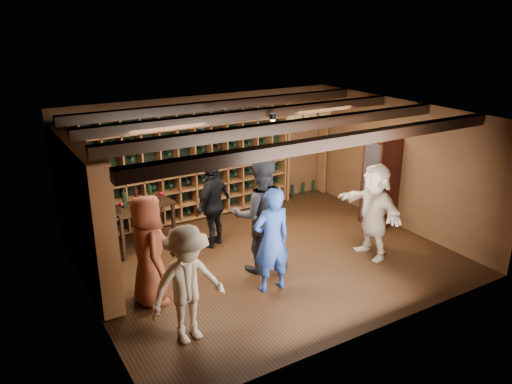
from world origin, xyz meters
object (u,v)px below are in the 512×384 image
guest_woman_black (213,204)px  guest_beige (374,211)px  display_cabinet (380,183)px  guest_khaki (187,285)px  man_blue_shirt (272,240)px  tasting_table (141,209)px  guest_red_floral (149,250)px  man_grey_suit (261,215)px

guest_woman_black → guest_beige: guest_beige is taller
display_cabinet → guest_khaki: bearing=-161.5°
man_blue_shirt → tasting_table: man_blue_shirt is taller
guest_beige → tasting_table: (-3.35, 2.32, -0.09)m
man_blue_shirt → guest_red_floral: guest_red_floral is taller
guest_red_floral → tasting_table: guest_red_floral is taller
man_blue_shirt → tasting_table: bearing=-59.3°
guest_red_floral → man_grey_suit: bearing=-82.5°
guest_red_floral → guest_woman_black: guest_red_floral is taller
guest_red_floral → tasting_table: 1.87m
guest_woman_black → guest_beige: 2.82m
tasting_table → guest_beige: bearing=-46.1°
guest_woman_black → man_blue_shirt: bearing=62.8°
guest_beige → guest_red_floral: bearing=-94.2°
display_cabinet → guest_beige: (-1.10, -1.00, -0.02)m
display_cabinet → guest_beige: size_ratio=1.05×
guest_beige → tasting_table: guest_beige is taller
guest_red_floral → guest_woman_black: (1.64, 1.26, -0.03)m
display_cabinet → man_grey_suit: man_grey_suit is taller
man_blue_shirt → guest_red_floral: 1.80m
man_grey_suit → guest_khaki: man_grey_suit is taller
guest_red_floral → guest_woman_black: size_ratio=1.04×
man_grey_suit → guest_beige: bearing=-175.7°
man_grey_suit → tasting_table: man_grey_suit is taller
display_cabinet → guest_beige: 1.49m
guest_woman_black → guest_khaki: (-1.53, -2.39, 0.00)m
man_blue_shirt → guest_khaki: 1.67m
man_grey_suit → guest_red_floral: man_grey_suit is taller
guest_red_floral → guest_woman_black: bearing=-46.1°
guest_red_floral → guest_beige: size_ratio=0.99×
man_grey_suit → tasting_table: 2.27m
man_blue_shirt → guest_woman_black: size_ratio=1.04×
display_cabinet → guest_beige: bearing=-137.8°
guest_red_floral → man_blue_shirt: bearing=-103.3°
man_blue_shirt → guest_beige: (2.13, 0.09, 0.01)m
display_cabinet → guest_red_floral: 4.95m
display_cabinet → man_grey_suit: (-3.04, -0.44, 0.11)m
guest_red_floral → tasting_table: (0.48, 1.81, -0.08)m
man_blue_shirt → guest_woman_black: 1.87m
man_grey_suit → guest_red_floral: (-1.89, -0.04, -0.14)m
tasting_table → display_cabinet: bearing=-27.9°
man_blue_shirt → guest_woman_black: (-0.06, 1.87, -0.03)m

